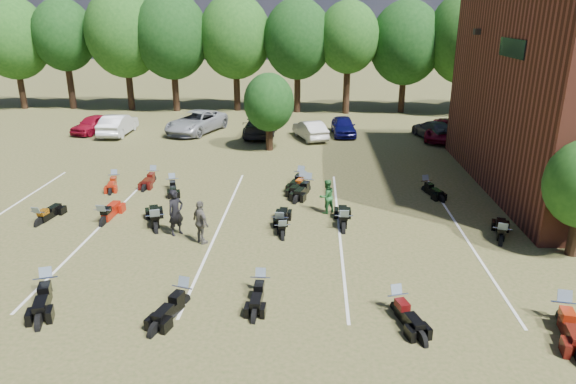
# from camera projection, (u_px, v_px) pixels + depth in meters

# --- Properties ---
(ground) EXTENTS (160.00, 160.00, 0.00)m
(ground) POSITION_uv_depth(u_px,v_px,m) (287.00, 260.00, 18.61)
(ground) COLOR brown
(ground) RESTS_ON ground
(car_0) EXTENTS (2.48, 4.08, 1.30)m
(car_0) POSITION_uv_depth(u_px,v_px,m) (93.00, 124.00, 37.78)
(car_0) COLOR maroon
(car_0) RESTS_ON ground
(car_1) EXTENTS (1.65, 4.57, 1.50)m
(car_1) POSITION_uv_depth(u_px,v_px,m) (118.00, 125.00, 37.19)
(car_1) COLOR #BBBCC0
(car_1) RESTS_ON ground
(car_2) EXTENTS (4.35, 6.20, 1.57)m
(car_2) POSITION_uv_depth(u_px,v_px,m) (196.00, 122.00, 37.85)
(car_2) COLOR gray
(car_2) RESTS_ON ground
(car_3) EXTENTS (2.23, 5.34, 1.54)m
(car_3) POSITION_uv_depth(u_px,v_px,m) (261.00, 125.00, 36.91)
(car_3) COLOR black
(car_3) RESTS_ON ground
(car_4) EXTENTS (1.83, 4.01, 1.33)m
(car_4) POSITION_uv_depth(u_px,v_px,m) (343.00, 126.00, 37.09)
(car_4) COLOR #0B0B4F
(car_4) RESTS_ON ground
(car_5) EXTENTS (2.69, 4.18, 1.30)m
(car_5) POSITION_uv_depth(u_px,v_px,m) (310.00, 130.00, 35.99)
(car_5) COLOR beige
(car_5) RESTS_ON ground
(car_6) EXTENTS (3.88, 5.48, 1.39)m
(car_6) POSITION_uv_depth(u_px,v_px,m) (445.00, 130.00, 35.69)
(car_6) COLOR #5B0515
(car_6) RESTS_ON ground
(car_7) EXTENTS (2.72, 4.72, 1.29)m
(car_7) POSITION_uv_depth(u_px,v_px,m) (434.00, 130.00, 36.00)
(car_7) COLOR #323136
(car_7) RESTS_ON ground
(person_black) EXTENTS (0.80, 0.81, 1.89)m
(person_black) POSITION_uv_depth(u_px,v_px,m) (176.00, 213.00, 20.43)
(person_black) COLOR black
(person_black) RESTS_ON ground
(person_green) EXTENTS (0.95, 0.91, 1.55)m
(person_green) POSITION_uv_depth(u_px,v_px,m) (327.00, 196.00, 22.69)
(person_green) COLOR #25622D
(person_green) RESTS_ON ground
(person_grey) EXTENTS (1.00, 1.05, 1.75)m
(person_grey) POSITION_uv_depth(u_px,v_px,m) (201.00, 222.00, 19.67)
(person_grey) COLOR #5A564D
(person_grey) RESTS_ON ground
(motorcycle_1) EXTENTS (1.47, 2.48, 1.32)m
(motorcycle_1) POSITION_uv_depth(u_px,v_px,m) (49.00, 296.00, 16.26)
(motorcycle_1) COLOR black
(motorcycle_1) RESTS_ON ground
(motorcycle_3) EXTENTS (0.71, 2.08, 1.15)m
(motorcycle_3) POSITION_uv_depth(u_px,v_px,m) (261.00, 293.00, 16.43)
(motorcycle_3) COLOR black
(motorcycle_3) RESTS_ON ground
(motorcycle_4) EXTENTS (1.29, 2.32, 1.23)m
(motorcycle_4) POSITION_uv_depth(u_px,v_px,m) (184.00, 304.00, 15.80)
(motorcycle_4) COLOR black
(motorcycle_4) RESTS_ON ground
(motorcycle_5) EXTENTS (1.30, 2.26, 1.20)m
(motorcycle_5) POSITION_uv_depth(u_px,v_px,m) (396.00, 312.00, 15.40)
(motorcycle_5) COLOR black
(motorcycle_5) RESTS_ON ground
(motorcycle_6) EXTENTS (1.22, 2.57, 1.38)m
(motorcycle_6) POSITION_uv_depth(u_px,v_px,m) (561.00, 323.00, 14.86)
(motorcycle_6) COLOR #4B0E0A
(motorcycle_6) RESTS_ON ground
(motorcycle_7) EXTENTS (0.77, 2.32, 1.29)m
(motorcycle_7) POSITION_uv_depth(u_px,v_px,m) (104.00, 224.00, 21.72)
(motorcycle_7) COLOR #9B1A0B
(motorcycle_7) RESTS_ON ground
(motorcycle_8) EXTENTS (0.95, 2.17, 1.17)m
(motorcycle_8) POSITION_uv_depth(u_px,v_px,m) (40.00, 225.00, 21.66)
(motorcycle_8) COLOR black
(motorcycle_8) RESTS_ON ground
(motorcycle_9) EXTENTS (1.56, 2.58, 1.37)m
(motorcycle_9) POSITION_uv_depth(u_px,v_px,m) (156.00, 231.00, 21.08)
(motorcycle_9) COLOR black
(motorcycle_9) RESTS_ON ground
(motorcycle_10) EXTENTS (0.84, 2.30, 1.26)m
(motorcycle_10) POSITION_uv_depth(u_px,v_px,m) (280.00, 232.00, 20.99)
(motorcycle_10) COLOR black
(motorcycle_10) RESTS_ON ground
(motorcycle_11) EXTENTS (0.81, 2.42, 1.34)m
(motorcycle_11) POSITION_uv_depth(u_px,v_px,m) (343.00, 231.00, 21.07)
(motorcycle_11) COLOR black
(motorcycle_11) RESTS_ON ground
(motorcycle_12) EXTENTS (0.92, 2.10, 1.13)m
(motorcycle_12) POSITION_uv_depth(u_px,v_px,m) (283.00, 238.00, 20.40)
(motorcycle_12) COLOR black
(motorcycle_12) RESTS_ON ground
(motorcycle_13) EXTENTS (1.36, 2.36, 1.25)m
(motorcycle_13) POSITION_uv_depth(u_px,v_px,m) (500.00, 243.00, 19.95)
(motorcycle_13) COLOR black
(motorcycle_13) RESTS_ON ground
(motorcycle_14) EXTENTS (0.69, 2.12, 1.18)m
(motorcycle_14) POSITION_uv_depth(u_px,v_px,m) (154.00, 181.00, 27.22)
(motorcycle_14) COLOR #3E0A08
(motorcycle_14) RESTS_ON ground
(motorcycle_15) EXTENTS (1.03, 2.08, 1.11)m
(motorcycle_15) POSITION_uv_depth(u_px,v_px,m) (115.00, 185.00, 26.66)
(motorcycle_15) COLOR #971B0B
(motorcycle_15) RESTS_ON ground
(motorcycle_16) EXTENTS (1.21, 2.12, 1.13)m
(motorcycle_16) POSITION_uv_depth(u_px,v_px,m) (173.00, 189.00, 25.99)
(motorcycle_16) COLOR black
(motorcycle_16) RESTS_ON ground
(motorcycle_17) EXTENTS (1.30, 2.31, 1.23)m
(motorcycle_17) POSITION_uv_depth(u_px,v_px,m) (302.00, 188.00, 26.17)
(motorcycle_17) COLOR black
(motorcycle_17) RESTS_ON ground
(motorcycle_18) EXTENTS (1.22, 2.40, 1.28)m
(motorcycle_18) POSITION_uv_depth(u_px,v_px,m) (301.00, 183.00, 26.86)
(motorcycle_18) COLOR black
(motorcycle_18) RESTS_ON ground
(motorcycle_19) EXTENTS (1.40, 2.44, 1.30)m
(motorcycle_19) POSITION_uv_depth(u_px,v_px,m) (307.00, 191.00, 25.68)
(motorcycle_19) COLOR black
(motorcycle_19) RESTS_ON ground
(motorcycle_20) EXTENTS (1.26, 2.15, 1.14)m
(motorcycle_20) POSITION_uv_depth(u_px,v_px,m) (425.00, 191.00, 25.68)
(motorcycle_20) COLOR black
(motorcycle_20) RESTS_ON ground
(tree_line) EXTENTS (56.00, 6.00, 9.79)m
(tree_line) POSITION_uv_depth(u_px,v_px,m) (294.00, 38.00, 43.85)
(tree_line) COLOR black
(tree_line) RESTS_ON ground
(young_tree_midfield) EXTENTS (3.20, 3.20, 4.70)m
(young_tree_midfield) POSITION_uv_depth(u_px,v_px,m) (269.00, 102.00, 32.27)
(young_tree_midfield) COLOR black
(young_tree_midfield) RESTS_ON ground
(parking_lines) EXTENTS (20.10, 14.00, 0.01)m
(parking_lines) POSITION_uv_depth(u_px,v_px,m) (220.00, 225.00, 21.58)
(parking_lines) COLOR silver
(parking_lines) RESTS_ON ground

